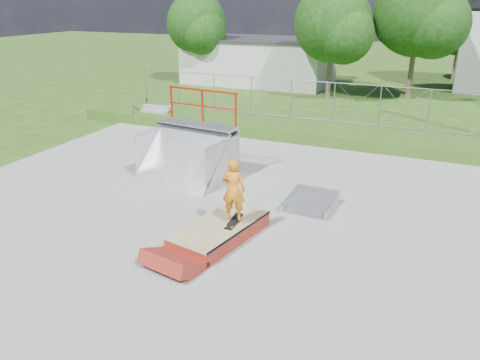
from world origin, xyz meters
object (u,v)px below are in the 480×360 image
at_px(flat_bank_ramp, 311,203).
at_px(skater, 233,192).
at_px(quarter_pipe, 184,138).
at_px(grind_box, 220,232).

height_order(flat_bank_ramp, skater, skater).
xyz_separation_m(quarter_pipe, skater, (3.24, -3.19, -0.17)).
bearing_deg(skater, grind_box, 26.49).
bearing_deg(flat_bank_ramp, grind_box, -118.69).
distance_m(quarter_pipe, skater, 4.55).
height_order(grind_box, quarter_pipe, quarter_pipe).
relative_size(grind_box, quarter_pipe, 1.03).
relative_size(quarter_pipe, skater, 1.76).
bearing_deg(quarter_pipe, flat_bank_ramp, -2.57).
relative_size(grind_box, skater, 1.81).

